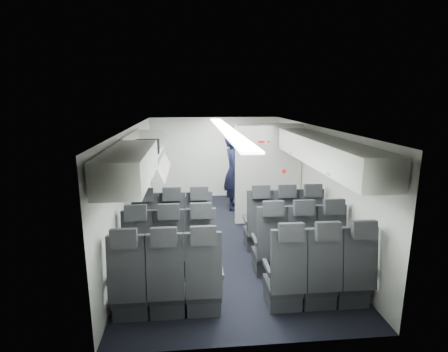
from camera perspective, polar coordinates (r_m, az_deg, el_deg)
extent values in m
cube|color=black|center=(6.88, 0.32, -10.17)|extent=(3.40, 6.00, 0.01)
cube|color=white|center=(6.35, 0.35, 8.02)|extent=(3.40, 6.00, 0.01)
cube|color=silver|center=(9.46, -1.50, 3.05)|extent=(3.40, 0.01, 2.15)
cube|color=silver|center=(3.72, 5.11, -12.82)|extent=(3.40, 0.01, 2.15)
cube|color=silver|center=(6.58, -14.56, -1.72)|extent=(0.01, 6.00, 2.15)
cube|color=silver|center=(6.91, 14.51, -1.04)|extent=(0.01, 6.00, 2.15)
cube|color=white|center=(6.35, 0.35, 7.66)|extent=(0.25, 5.52, 0.03)
cube|color=#262729|center=(6.37, -12.25, -9.72)|extent=(0.44, 0.46, 0.12)
cube|color=#2D2D33|center=(6.44, -12.18, -11.04)|extent=(0.42, 0.42, 0.22)
cube|color=#262729|center=(6.01, -12.69, -6.56)|extent=(0.44, 0.20, 0.80)
cube|color=#262729|center=(5.84, -12.94, -3.02)|extent=(0.30, 0.12, 0.23)
cube|color=#2D2D33|center=(6.28, -14.41, -7.46)|extent=(0.05, 0.40, 0.06)
cube|color=#2D2D33|center=(6.22, -10.37, -7.44)|extent=(0.05, 0.40, 0.06)
cube|color=#262729|center=(6.33, -8.15, -9.70)|extent=(0.44, 0.46, 0.12)
cube|color=#2D2D33|center=(6.40, -8.10, -11.02)|extent=(0.42, 0.42, 0.22)
cube|color=#262729|center=(5.97, -8.38, -6.51)|extent=(0.44, 0.20, 0.80)
cube|color=#262729|center=(5.80, -8.53, -2.94)|extent=(0.30, 0.12, 0.23)
cube|color=#2D2D33|center=(6.22, -10.28, -7.44)|extent=(0.05, 0.40, 0.06)
cube|color=#2D2D33|center=(6.20, -6.19, -7.38)|extent=(0.05, 0.40, 0.06)
cube|color=#262729|center=(6.33, -4.02, -9.62)|extent=(0.44, 0.46, 0.12)
cube|color=#2D2D33|center=(6.39, -3.99, -10.95)|extent=(0.42, 0.42, 0.22)
cube|color=#262729|center=(5.96, -4.03, -6.43)|extent=(0.44, 0.20, 0.80)
cube|color=#262729|center=(5.79, -4.07, -2.85)|extent=(0.30, 0.12, 0.23)
cube|color=#2D2D33|center=(6.20, -6.10, -7.38)|extent=(0.05, 0.40, 0.06)
cube|color=#2D2D33|center=(6.21, -2.00, -7.28)|extent=(0.05, 0.40, 0.06)
cube|color=#262729|center=(6.43, 5.41, -9.26)|extent=(0.44, 0.46, 0.12)
cube|color=#2D2D33|center=(6.49, 5.38, -10.57)|extent=(0.42, 0.42, 0.22)
cube|color=#262729|center=(6.07, 5.89, -6.10)|extent=(0.44, 0.20, 0.80)
cube|color=#262729|center=(5.91, 6.07, -2.58)|extent=(0.30, 0.12, 0.23)
cube|color=#2D2D33|center=(6.27, 3.52, -7.09)|extent=(0.05, 0.40, 0.06)
cube|color=#2D2D33|center=(6.35, 7.48, -6.92)|extent=(0.05, 0.40, 0.06)
cube|color=#262729|center=(6.53, 9.34, -9.04)|extent=(0.44, 0.46, 0.12)
cube|color=#2D2D33|center=(6.59, 9.29, -10.33)|extent=(0.42, 0.42, 0.22)
cube|color=#262729|center=(6.17, 10.01, -5.91)|extent=(0.44, 0.20, 0.80)
cube|color=#262729|center=(6.01, 10.28, -2.45)|extent=(0.30, 0.12, 0.23)
cube|color=#2D2D33|center=(6.35, 7.57, -6.91)|extent=(0.05, 0.40, 0.06)
cube|color=#2D2D33|center=(6.46, 11.40, -6.71)|extent=(0.05, 0.40, 0.06)
cube|color=#262729|center=(6.65, 13.14, -8.79)|extent=(0.44, 0.46, 0.12)
cube|color=#2D2D33|center=(6.71, 13.07, -10.06)|extent=(0.42, 0.42, 0.22)
cube|color=#262729|center=(6.31, 13.98, -5.70)|extent=(0.44, 0.20, 0.80)
cube|color=#262729|center=(6.15, 14.33, -2.31)|extent=(0.30, 0.12, 0.23)
cube|color=#2D2D33|center=(6.46, 11.49, -6.70)|extent=(0.05, 0.40, 0.06)
cube|color=#2D2D33|center=(6.60, 15.17, -6.48)|extent=(0.05, 0.40, 0.06)
cube|color=#262729|center=(5.56, -13.32, -13.27)|extent=(0.44, 0.46, 0.12)
cube|color=#2D2D33|center=(5.63, -13.24, -14.73)|extent=(0.42, 0.42, 0.22)
cube|color=#262729|center=(5.18, -13.91, -9.85)|extent=(0.44, 0.20, 0.80)
cube|color=#262729|center=(4.99, -14.24, -5.83)|extent=(0.30, 0.12, 0.23)
cube|color=#2D2D33|center=(5.45, -15.85, -10.72)|extent=(0.05, 0.40, 0.06)
cube|color=#2D2D33|center=(5.39, -11.16, -10.75)|extent=(0.05, 0.40, 0.06)
cube|color=#262729|center=(5.51, -8.56, -13.27)|extent=(0.44, 0.46, 0.12)
cube|color=#2D2D33|center=(5.59, -8.51, -14.75)|extent=(0.42, 0.42, 0.22)
cube|color=#262729|center=(5.13, -8.86, -9.84)|extent=(0.44, 0.20, 0.80)
cube|color=#262729|center=(4.94, -9.05, -5.78)|extent=(0.30, 0.12, 0.23)
cube|color=#2D2D33|center=(5.39, -11.06, -10.74)|extent=(0.05, 0.40, 0.06)
cube|color=#2D2D33|center=(5.36, -6.29, -10.70)|extent=(0.05, 0.40, 0.06)
cube|color=#262729|center=(5.51, -3.76, -13.19)|extent=(0.44, 0.46, 0.12)
cube|color=#2D2D33|center=(5.58, -3.73, -14.67)|extent=(0.42, 0.42, 0.22)
cube|color=#262729|center=(5.12, -3.75, -9.75)|extent=(0.44, 0.20, 0.80)
cube|color=#262729|center=(4.93, -3.80, -5.68)|extent=(0.30, 0.12, 0.23)
cube|color=#2D2D33|center=(5.36, -6.18, -10.70)|extent=(0.05, 0.40, 0.06)
cube|color=#2D2D33|center=(5.37, -1.40, -10.58)|extent=(0.05, 0.40, 0.06)
cube|color=#262729|center=(5.63, 7.16, -12.68)|extent=(0.44, 0.46, 0.12)
cube|color=#2D2D33|center=(5.70, 7.11, -14.13)|extent=(0.42, 0.42, 0.22)
cube|color=#262729|center=(5.25, 7.82, -9.26)|extent=(0.44, 0.20, 0.80)
cube|color=#262729|center=(5.07, 8.09, -5.28)|extent=(0.30, 0.12, 0.23)
cube|color=#2D2D33|center=(5.44, 5.01, -10.30)|extent=(0.05, 0.40, 0.06)
cube|color=#2D2D33|center=(5.53, 9.57, -10.03)|extent=(0.05, 0.40, 0.06)
cube|color=#262729|center=(5.74, 11.66, -12.33)|extent=(0.44, 0.46, 0.12)
cube|color=#2D2D33|center=(5.80, 11.58, -13.77)|extent=(0.42, 0.42, 0.22)
cube|color=#262729|center=(5.37, 12.56, -8.95)|extent=(0.44, 0.20, 0.80)
cube|color=#262729|center=(5.19, 12.95, -5.05)|extent=(0.30, 0.12, 0.23)
cube|color=#2D2D33|center=(5.54, 9.67, -10.02)|extent=(0.05, 0.40, 0.06)
cube|color=#2D2D33|center=(5.66, 14.04, -9.70)|extent=(0.05, 0.40, 0.06)
cube|color=#262729|center=(5.88, 15.95, -11.94)|extent=(0.44, 0.46, 0.12)
cube|color=#2D2D33|center=(5.94, 15.85, -13.34)|extent=(0.42, 0.42, 0.22)
cube|color=#262729|center=(5.52, 17.07, -8.61)|extent=(0.44, 0.20, 0.80)
cube|color=#262729|center=(5.34, 17.55, -4.80)|extent=(0.30, 0.12, 0.23)
cube|color=#2D2D33|center=(5.67, 14.13, -9.69)|extent=(0.05, 0.40, 0.06)
cube|color=#2D2D33|center=(5.82, 18.27, -9.33)|extent=(0.05, 0.40, 0.06)
cube|color=#262729|center=(4.78, -14.81, -17.99)|extent=(0.44, 0.46, 0.12)
cube|color=#2D2D33|center=(4.86, -14.70, -19.61)|extent=(0.42, 0.42, 0.22)
cube|color=#262729|center=(4.37, -15.62, -14.37)|extent=(0.44, 0.20, 0.80)
cube|color=#262729|center=(4.16, -16.08, -9.77)|extent=(0.30, 0.12, 0.23)
cube|color=#2D2D33|center=(4.66, -17.84, -15.10)|extent=(0.05, 0.40, 0.06)
cube|color=#2D2D33|center=(4.58, -12.27, -15.23)|extent=(0.05, 0.40, 0.06)
cube|color=#262729|center=(4.72, -9.14, -18.07)|extent=(0.44, 0.46, 0.12)
cube|color=#2D2D33|center=(4.81, -9.07, -19.71)|extent=(0.42, 0.42, 0.22)
cube|color=#262729|center=(4.31, -9.54, -14.44)|extent=(0.44, 0.20, 0.80)
cube|color=#262729|center=(4.10, -9.80, -9.78)|extent=(0.30, 0.12, 0.23)
cube|color=#2D2D33|center=(4.58, -12.14, -15.23)|extent=(0.05, 0.40, 0.06)
cube|color=#2D2D33|center=(4.55, -6.43, -15.22)|extent=(0.05, 0.40, 0.06)
cube|color=#262729|center=(4.71, -3.40, -17.99)|extent=(0.44, 0.46, 0.12)
cube|color=#2D2D33|center=(4.80, -3.37, -19.63)|extent=(0.42, 0.42, 0.22)
cube|color=#262729|center=(4.30, -3.36, -14.34)|extent=(0.44, 0.20, 0.80)
cube|color=#262729|center=(4.09, -3.41, -9.67)|extent=(0.30, 0.12, 0.23)
cube|color=#2D2D33|center=(4.55, -6.30, -15.22)|extent=(0.05, 0.40, 0.06)
cube|color=#2D2D33|center=(4.56, -0.57, -15.06)|extent=(0.05, 0.40, 0.06)
cube|color=#262729|center=(4.85, 9.56, -17.19)|extent=(0.44, 0.46, 0.12)
cube|color=#2D2D33|center=(4.93, 9.48, -18.80)|extent=(0.42, 0.42, 0.22)
cube|color=#262729|center=(4.46, 10.52, -13.55)|extent=(0.44, 0.20, 0.80)
cube|color=#262729|center=(4.25, 10.93, -9.01)|extent=(0.30, 0.12, 0.23)
cube|color=#2D2D33|center=(4.64, 7.08, -14.62)|extent=(0.05, 0.40, 0.06)
cube|color=#2D2D33|center=(4.75, 12.42, -14.16)|extent=(0.05, 0.40, 0.06)
cube|color=#262729|center=(4.98, 14.78, -16.62)|extent=(0.44, 0.46, 0.12)
cube|color=#2D2D33|center=(5.06, 14.68, -18.20)|extent=(0.42, 0.42, 0.22)
cube|color=#262729|center=(4.59, 16.07, -13.02)|extent=(0.44, 0.20, 0.80)
cube|color=#262729|center=(4.39, 16.63, -8.58)|extent=(0.30, 0.12, 0.23)
cube|color=#2D2D33|center=(4.76, 12.54, -14.15)|extent=(0.05, 0.40, 0.06)
cube|color=#2D2D33|center=(4.90, 17.58, -13.61)|extent=(0.05, 0.40, 0.06)
cube|color=#262729|center=(5.14, 19.69, -15.97)|extent=(0.44, 0.46, 0.12)
cube|color=#2D2D33|center=(5.22, 19.55, -17.52)|extent=(0.42, 0.42, 0.22)
cube|color=#262729|center=(4.77, 21.23, -12.41)|extent=(0.44, 0.20, 0.80)
cube|color=#262729|center=(4.58, 21.91, -8.12)|extent=(0.30, 0.12, 0.23)
cube|color=#2D2D33|center=(4.91, 17.69, -13.59)|extent=(0.05, 0.40, 0.06)
cube|color=#2D2D33|center=(5.09, 22.38, -12.99)|extent=(0.05, 0.40, 0.06)
cube|color=white|center=(4.44, -15.22, 1.69)|extent=(0.52, 1.80, 0.40)
cylinder|color=slate|center=(4.44, -11.92, -0.26)|extent=(0.04, 0.10, 0.04)
cube|color=#9E9E93|center=(6.18, -12.46, 3.00)|extent=(0.52, 1.70, 0.04)
cube|color=white|center=(6.19, -14.95, 4.76)|extent=(0.06, 1.70, 0.44)
cube|color=white|center=(5.34, -13.61, 3.60)|extent=(0.52, 0.04, 0.40)
cube|color=white|center=(6.97, -11.74, 5.79)|extent=(0.52, 0.04, 0.40)
cube|color=white|center=(6.17, -10.11, 2.06)|extent=(0.21, 1.61, 0.38)
cube|color=white|center=(4.83, 19.65, 2.26)|extent=(0.52, 1.80, 0.40)
cylinder|color=slate|center=(4.76, 16.78, 0.35)|extent=(0.04, 0.10, 0.04)
cube|color=white|center=(6.43, 13.13, 5.15)|extent=(0.52, 1.70, 0.40)
cylinder|color=slate|center=(6.38, 10.92, 3.74)|extent=(0.04, 0.10, 0.04)
cube|color=silver|center=(7.45, 7.22, 0.28)|extent=(1.40, 0.12, 2.13)
cube|color=white|center=(7.23, 6.50, 5.59)|extent=(0.24, 0.01, 0.10)
cube|color=red|center=(7.21, 6.13, 5.58)|extent=(0.13, 0.01, 0.04)
cube|color=red|center=(7.25, 7.29, 5.58)|extent=(0.05, 0.01, 0.03)
cylinder|color=white|center=(7.45, 9.76, 0.77)|extent=(0.11, 0.01, 0.11)
cylinder|color=red|center=(7.44, 9.78, 0.76)|extent=(0.09, 0.01, 0.09)
cube|color=#939399|center=(9.32, 4.47, 2.09)|extent=(0.85, 0.50, 1.90)
cube|color=#3F3F42|center=(9.16, 4.69, -0.98)|extent=(0.80, 0.01, 0.02)
cube|color=#3F3F42|center=(9.06, 4.75, 2.09)|extent=(0.80, 0.01, 0.02)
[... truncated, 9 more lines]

